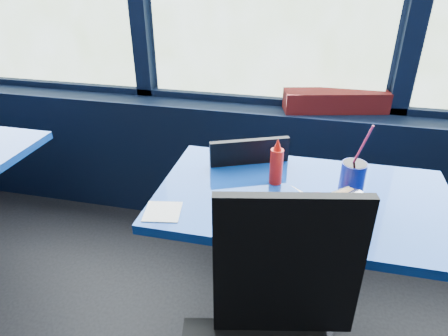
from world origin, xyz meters
TOP-DOWN VIEW (x-y plane):
  - window_sill at (0.00, 2.87)m, footprint 5.00×0.26m
  - near_table at (0.30, 2.00)m, footprint 1.20×0.70m
  - chair_near_back at (0.08, 2.33)m, footprint 0.52×0.52m
  - planter_box at (0.43, 2.91)m, footprint 0.62×0.29m
  - food_basket at (0.39, 1.86)m, footprint 0.34×0.34m
  - ketchup_bottle at (0.18, 2.08)m, footprint 0.06×0.06m
  - soda_cup at (0.48, 2.03)m, footprint 0.10×0.10m
  - napkin at (-0.22, 1.76)m, footprint 0.16×0.16m

SIDE VIEW (x-z plane):
  - window_sill at x=0.00m, z-range 0.00..0.80m
  - chair_near_back at x=0.08m, z-range 0.07..0.94m
  - near_table at x=0.30m, z-range 0.19..0.94m
  - napkin at x=-0.22m, z-range 0.75..0.75m
  - food_basket at x=0.39m, z-range 0.74..0.84m
  - soda_cup at x=0.48m, z-range 0.67..1.00m
  - ketchup_bottle at x=0.18m, z-range 0.74..0.95m
  - planter_box at x=0.43m, z-range 0.80..0.92m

